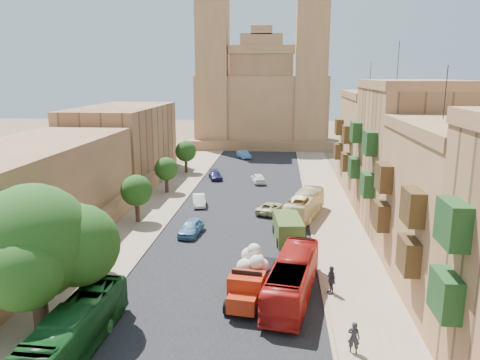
% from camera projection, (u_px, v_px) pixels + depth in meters
% --- Properties ---
extents(road_surface, '(14.00, 140.00, 0.01)m').
position_uv_depth(road_surface, '(243.00, 207.00, 51.39)').
color(road_surface, black).
rests_on(road_surface, ground).
extents(sidewalk_east, '(5.00, 140.00, 0.01)m').
position_uv_depth(sidewalk_east, '(331.00, 210.00, 50.57)').
color(sidewalk_east, '#90775E').
rests_on(sidewalk_east, ground).
extents(sidewalk_west, '(5.00, 140.00, 0.01)m').
position_uv_depth(sidewalk_west, '(159.00, 205.00, 52.20)').
color(sidewalk_west, '#90775E').
rests_on(sidewalk_west, ground).
extents(kerb_east, '(0.25, 140.00, 0.12)m').
position_uv_depth(kerb_east, '(307.00, 209.00, 50.77)').
color(kerb_east, '#90775E').
rests_on(kerb_east, ground).
extents(kerb_west, '(0.25, 140.00, 0.12)m').
position_uv_depth(kerb_west, '(181.00, 205.00, 51.98)').
color(kerb_west, '#90775E').
rests_on(kerb_west, ground).
extents(townhouse_b, '(9.00, 14.00, 14.90)m').
position_uv_depth(townhouse_b, '(464.00, 211.00, 30.31)').
color(townhouse_b, '#9A6C45').
rests_on(townhouse_b, ground).
extents(townhouse_c, '(9.00, 14.00, 17.40)m').
position_uv_depth(townhouse_c, '(409.00, 155.00, 43.64)').
color(townhouse_c, '#A4734A').
rests_on(townhouse_c, ground).
extents(townhouse_d, '(9.00, 14.00, 15.90)m').
position_uv_depth(townhouse_d, '(378.00, 142.00, 57.41)').
color(townhouse_d, '#9A6C45').
rests_on(townhouse_d, ground).
extents(west_wall, '(1.00, 40.00, 1.80)m').
position_uv_depth(west_wall, '(98.00, 225.00, 42.55)').
color(west_wall, '#9A6C45').
rests_on(west_wall, ground).
extents(west_building_low, '(10.00, 28.00, 8.40)m').
position_uv_depth(west_building_low, '(24.00, 194.00, 40.35)').
color(west_building_low, brown).
rests_on(west_building_low, ground).
extents(west_building_mid, '(10.00, 22.00, 10.00)m').
position_uv_depth(west_building_mid, '(123.00, 142.00, 65.44)').
color(west_building_mid, '#A4734A').
rests_on(west_building_mid, ground).
extents(church, '(28.00, 22.50, 36.30)m').
position_uv_depth(church, '(262.00, 98.00, 96.53)').
color(church, '#9A6C45').
rests_on(church, ground).
extents(ficus_tree, '(8.51, 7.83, 8.51)m').
position_uv_depth(ficus_tree, '(35.00, 246.00, 25.83)').
color(ficus_tree, '#39271C').
rests_on(ficus_tree, ground).
extents(street_tree_a, '(3.01, 3.01, 4.63)m').
position_uv_depth(street_tree_a, '(87.00, 231.00, 34.08)').
color(street_tree_a, '#39271C').
rests_on(street_tree_a, ground).
extents(street_tree_b, '(3.09, 3.09, 4.75)m').
position_uv_depth(street_tree_b, '(137.00, 191.00, 45.72)').
color(street_tree_b, '#39271C').
rests_on(street_tree_b, ground).
extents(street_tree_c, '(2.86, 2.86, 4.40)m').
position_uv_depth(street_tree_c, '(166.00, 169.00, 57.43)').
color(street_tree_c, '#39271C').
rests_on(street_tree_c, ground).
extents(street_tree_d, '(3.10, 3.10, 4.77)m').
position_uv_depth(street_tree_d, '(186.00, 151.00, 69.03)').
color(street_tree_d, '#39271C').
rests_on(street_tree_d, ground).
extents(red_truck, '(3.12, 6.21, 3.49)m').
position_uv_depth(red_truck, '(251.00, 277.00, 30.09)').
color(red_truck, '#AA260D').
rests_on(red_truck, ground).
extents(olive_pickup, '(2.81, 5.30, 2.09)m').
position_uv_depth(olive_pickup, '(288.00, 229.00, 41.04)').
color(olive_pickup, '#3F5720').
rests_on(olive_pickup, ground).
extents(bus_green_north, '(2.50, 9.32, 2.58)m').
position_uv_depth(bus_green_north, '(77.00, 328.00, 24.54)').
color(bus_green_north, '#16511E').
rests_on(bus_green_north, ground).
extents(bus_red_east, '(4.04, 10.17, 2.76)m').
position_uv_depth(bus_red_east, '(292.00, 278.00, 30.30)').
color(bus_red_east, red).
rests_on(bus_red_east, ground).
extents(bus_cream_east, '(4.67, 9.48, 2.58)m').
position_uv_depth(bus_cream_east, '(304.00, 206.00, 47.43)').
color(bus_cream_east, beige).
rests_on(bus_cream_east, ground).
extents(car_blue_a, '(2.11, 4.23, 1.38)m').
position_uv_depth(car_blue_a, '(191.00, 227.00, 42.50)').
color(car_blue_a, '#4B89B4').
rests_on(car_blue_a, ground).
extents(car_white_a, '(2.12, 3.98, 1.25)m').
position_uv_depth(car_white_a, '(199.00, 200.00, 51.97)').
color(car_white_a, white).
rests_on(car_white_a, ground).
extents(car_cream, '(3.38, 4.70, 1.19)m').
position_uv_depth(car_cream, '(271.00, 208.00, 49.19)').
color(car_cream, tan).
rests_on(car_cream, ground).
extents(car_dkblue, '(2.65, 4.23, 1.14)m').
position_uv_depth(car_dkblue, '(215.00, 175.00, 64.99)').
color(car_dkblue, '#171844').
rests_on(car_dkblue, ground).
extents(car_white_b, '(2.48, 4.17, 1.33)m').
position_uv_depth(car_white_b, '(258.00, 178.00, 62.86)').
color(car_white_b, white).
rests_on(car_white_b, ground).
extents(car_blue_b, '(2.93, 4.22, 1.32)m').
position_uv_depth(car_blue_b, '(244.00, 155.00, 81.45)').
color(car_blue_b, '#477EBD').
rests_on(car_blue_b, ground).
extents(pedestrian_a, '(0.74, 0.59, 1.76)m').
position_uv_depth(pedestrian_a, '(354.00, 337.00, 24.38)').
color(pedestrian_a, '#242327').
rests_on(pedestrian_a, ground).
extents(pedestrian_c, '(0.80, 1.23, 1.95)m').
position_uv_depth(pedestrian_c, '(331.00, 280.00, 31.01)').
color(pedestrian_c, '#383742').
rests_on(pedestrian_c, ground).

